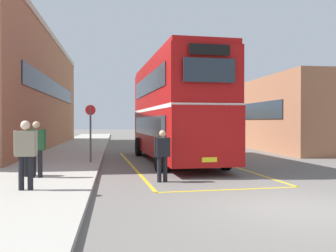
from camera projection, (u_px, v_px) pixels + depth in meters
name	position (u px, v px, depth m)	size (l,w,h in m)	color
ground_plane	(180.00, 153.00, 22.35)	(135.60, 135.60, 0.00)	#66605B
sidewalk_left	(74.00, 150.00, 23.80)	(4.00, 57.60, 0.14)	#A39E93
brick_building_left	(5.00, 92.00, 25.69)	(6.84, 24.99, 7.93)	#9E6647
depot_building_right	(287.00, 115.00, 27.50)	(6.62, 16.46, 4.75)	#9E6647
double_decker_bus	(175.00, 108.00, 17.44)	(3.36, 10.71, 4.75)	black
single_deck_bus	(180.00, 124.00, 34.92)	(3.67, 8.53, 3.02)	black
pedestrian_boarding	(162.00, 152.00, 11.63)	(0.53, 0.36, 1.63)	black
pedestrian_waiting_near	(36.00, 145.00, 11.62)	(0.59, 0.25, 1.77)	black
pedestrian_waiting_far	(26.00, 149.00, 9.48)	(0.60, 0.26, 1.78)	black
litter_bin	(29.00, 162.00, 11.96)	(0.44, 0.44, 0.91)	black
bus_stop_sign	(90.00, 128.00, 15.96)	(0.44, 0.08, 2.48)	#4C4C51
bay_marking_yellow	(183.00, 167.00, 15.53)	(5.02, 12.82, 0.01)	gold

